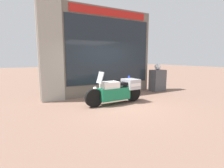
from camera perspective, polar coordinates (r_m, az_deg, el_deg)
The scene contains 6 objects.
ground_plane at distance 6.58m, azimuth 3.97°, elevation -6.64°, with size 60.00×60.00×0.00m, color #7A5B4C.
shop_building at distance 7.94m, azimuth -6.39°, elevation 10.31°, with size 5.27×0.55×3.93m.
window_display at distance 8.39m, azimuth -1.51°, elevation -0.24°, with size 3.93×0.30×1.81m.
paramedic_motorcycle at distance 6.60m, azimuth 1.96°, elevation -1.93°, with size 2.38×0.68×1.24m.
utility_cabinet at distance 9.43m, azimuth 14.62°, elevation 1.14°, with size 0.75×0.53×1.10m, color #4C4C51.
white_helmet at distance 9.41m, azimuth 14.67°, elevation 5.47°, with size 0.32×0.32×0.32m, color white.
Camera 1 is at (-3.52, -5.29, 1.73)m, focal length 28.00 mm.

